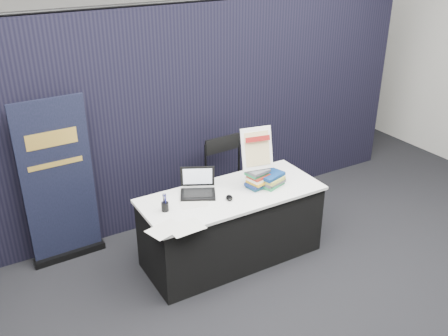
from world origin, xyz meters
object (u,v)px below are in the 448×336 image
(display_table, at_px, (232,226))
(book_stack_short, at_px, (272,180))
(laptop, at_px, (196,188))
(info_sign, at_px, (257,149))
(book_stack_tall, at_px, (258,178))
(stacking_chair, at_px, (231,180))
(pullup_banner, at_px, (60,192))

(display_table, height_order, book_stack_short, book_stack_short)
(laptop, distance_m, info_sign, 0.70)
(laptop, height_order, book_stack_tall, laptop)
(laptop, relative_size, stacking_chair, 0.40)
(book_stack_short, height_order, pullup_banner, pullup_banner)
(display_table, bearing_deg, pullup_banner, 149.30)
(pullup_banner, distance_m, stacking_chair, 1.81)
(laptop, bearing_deg, pullup_banner, 175.75)
(book_stack_tall, distance_m, pullup_banner, 1.94)
(book_stack_short, xyz_separation_m, info_sign, (-0.14, 0.08, 0.33))
(laptop, distance_m, stacking_chair, 0.79)
(pullup_banner, bearing_deg, book_stack_tall, -28.51)
(display_table, relative_size, stacking_chair, 1.78)
(display_table, height_order, book_stack_tall, book_stack_tall)
(book_stack_tall, height_order, stacking_chair, stacking_chair)
(display_table, distance_m, pullup_banner, 1.72)
(book_stack_short, bearing_deg, stacking_chair, 98.48)
(pullup_banner, relative_size, stacking_chair, 1.69)
(info_sign, xyz_separation_m, pullup_banner, (-1.73, 0.85, -0.40))
(display_table, xyz_separation_m, laptop, (-0.31, 0.17, 0.43))
(info_sign, bearing_deg, pullup_banner, 164.78)
(laptop, xyz_separation_m, book_stack_tall, (0.59, -0.19, 0.04))
(book_stack_short, bearing_deg, book_stack_tall, 161.94)
(display_table, relative_size, laptop, 4.47)
(pullup_banner, height_order, stacking_chair, pullup_banner)
(book_stack_tall, xyz_separation_m, book_stack_short, (0.14, -0.05, -0.03))
(info_sign, bearing_deg, book_stack_short, -17.76)
(display_table, height_order, laptop, laptop)
(pullup_banner, bearing_deg, laptop, -32.78)
(display_table, bearing_deg, book_stack_tall, -4.05)
(book_stack_tall, bearing_deg, book_stack_short, -18.06)
(laptop, distance_m, book_stack_short, 0.77)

